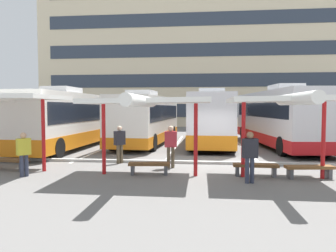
{
  "coord_description": "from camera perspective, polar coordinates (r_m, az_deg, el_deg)",
  "views": [
    {
      "loc": [
        -0.5,
        -14.21,
        2.47
      ],
      "look_at": [
        -2.14,
        1.73,
        1.53
      ],
      "focal_mm": 34.15,
      "sensor_mm": 36.0,
      "label": 1
    }
  ],
  "objects": [
    {
      "name": "bench_0",
      "position": [
        14.2,
        -27.02,
        -5.65
      ],
      "size": [
        1.91,
        0.66,
        0.45
      ],
      "color": "brown",
      "rests_on": "ground"
    },
    {
      "name": "lane_stripe_4",
      "position": [
        21.67,
        24.07,
        -3.48
      ],
      "size": [
        0.16,
        14.0,
        0.01
      ],
      "primitive_type": "cube",
      "color": "white",
      "rests_on": "ground"
    },
    {
      "name": "terminal_building",
      "position": [
        46.49,
        6.62,
        12.01
      ],
      "size": [
        43.79,
        11.08,
        21.71
      ],
      "color": "beige",
      "rests_on": "ground"
    },
    {
      "name": "lane_stripe_0",
      "position": [
        22.86,
        -19.96,
        -3.05
      ],
      "size": [
        0.16,
        14.0,
        0.01
      ],
      "primitive_type": "cube",
      "color": "white",
      "rests_on": "ground"
    },
    {
      "name": "bench_3",
      "position": [
        12.2,
        23.91,
        -7.02
      ],
      "size": [
        1.69,
        0.63,
        0.45
      ],
      "color": "brown",
      "rests_on": "ground"
    },
    {
      "name": "waiting_passenger_1",
      "position": [
        10.72,
        14.4,
        -4.76
      ],
      "size": [
        0.53,
        0.35,
        1.69
      ],
      "color": "#33384C",
      "rests_on": "ground"
    },
    {
      "name": "coach_bus_3",
      "position": [
        21.49,
        18.83,
        1.39
      ],
      "size": [
        3.6,
        11.97,
        3.81
      ],
      "color": "silver",
      "rests_on": "ground"
    },
    {
      "name": "lane_stripe_3",
      "position": [
        20.75,
        13.03,
        -3.57
      ],
      "size": [
        0.16,
        14.0,
        0.01
      ],
      "primitive_type": "cube",
      "color": "white",
      "rests_on": "ground"
    },
    {
      "name": "lane_stripe_1",
      "position": [
        21.38,
        -9.81,
        -3.33
      ],
      "size": [
        0.16,
        14.0,
        0.01
      ],
      "primitive_type": "cube",
      "color": "white",
      "rests_on": "ground"
    },
    {
      "name": "waiting_passenger_2",
      "position": [
        13.0,
        0.48,
        -3.11
      ],
      "size": [
        0.52,
        0.27,
        1.73
      ],
      "color": "brown",
      "rests_on": "ground"
    },
    {
      "name": "ground_plane",
      "position": [
        14.44,
        7.83,
        -6.54
      ],
      "size": [
        160.0,
        160.0,
        0.0
      ],
      "primitive_type": "plane",
      "color": "slate"
    },
    {
      "name": "waiting_passenger_0",
      "position": [
        12.46,
        -24.36,
        -4.17
      ],
      "size": [
        0.47,
        0.49,
        1.58
      ],
      "color": "#33384C",
      "rests_on": "ground"
    },
    {
      "name": "lane_stripe_2",
      "position": [
        20.65,
        1.43,
        -3.51
      ],
      "size": [
        0.16,
        14.0,
        0.01
      ],
      "primitive_type": "cube",
      "color": "white",
      "rests_on": "ground"
    },
    {
      "name": "coach_bus_1",
      "position": [
        21.5,
        -3.78,
        1.15
      ],
      "size": [
        3.32,
        10.36,
        3.52
      ],
      "color": "silver",
      "rests_on": "ground"
    },
    {
      "name": "waiting_shelter_1",
      "position": [
        11.29,
        -3.66,
        4.2
      ],
      "size": [
        4.38,
        5.21,
        2.85
      ],
      "color": "red",
      "rests_on": "ground"
    },
    {
      "name": "bench_2",
      "position": [
        11.93,
        15.35,
        -7.1
      ],
      "size": [
        1.6,
        0.47,
        0.45
      ],
      "color": "brown",
      "rests_on": "ground"
    },
    {
      "name": "platform_kerb",
      "position": [
        14.16,
        7.87,
        -6.48
      ],
      "size": [
        44.0,
        0.24,
        0.12
      ],
      "primitive_type": "cube",
      "color": "#ADADA8",
      "rests_on": "ground"
    },
    {
      "name": "bench_1",
      "position": [
        11.81,
        -3.35,
        -7.1
      ],
      "size": [
        1.54,
        0.56,
        0.45
      ],
      "color": "brown",
      "rests_on": "ground"
    },
    {
      "name": "waiting_passenger_3",
      "position": [
        14.22,
        -8.63,
        -2.81
      ],
      "size": [
        0.49,
        0.5,
        1.66
      ],
      "color": "brown",
      "rests_on": "ground"
    },
    {
      "name": "coach_bus_0",
      "position": [
        20.84,
        -16.43,
        1.05
      ],
      "size": [
        3.04,
        12.33,
        3.63
      ],
      "color": "silver",
      "rests_on": "ground"
    },
    {
      "name": "waiting_shelter_2",
      "position": [
        11.54,
        20.28,
        4.22
      ],
      "size": [
        3.72,
        4.97,
        2.9
      ],
      "color": "red",
      "rests_on": "ground"
    },
    {
      "name": "coach_bus_2",
      "position": [
        21.81,
        7.81,
        1.25
      ],
      "size": [
        3.0,
        11.33,
        3.64
      ],
      "color": "silver",
      "rests_on": "ground"
    }
  ]
}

